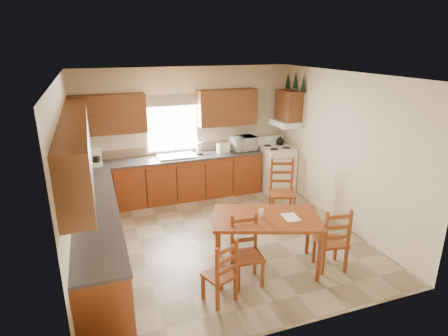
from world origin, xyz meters
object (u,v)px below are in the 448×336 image
object	(u,v)px
stove	(276,169)
dining_table	(266,242)
chair_far_right	(283,190)
chair_near_left	(219,271)
microwave	(243,144)
chair_near_right	(331,238)
chair_far_left	(247,252)

from	to	relation	value
stove	dining_table	distance (m)	3.11
dining_table	chair_far_right	xyz separation A→B (m)	(1.03, 1.42, 0.14)
dining_table	chair_near_left	size ratio (longest dim) A/B	1.74
microwave	chair_near_right	distance (m)	3.33
chair_near_left	stove	bearing A→B (deg)	-148.61
chair_near_left	dining_table	bearing A→B (deg)	-172.01
chair_near_left	chair_far_left	world-z (taller)	chair_far_left
stove	chair_far_left	distance (m)	3.55
dining_table	chair_near_right	size ratio (longest dim) A/B	1.55
chair_near_left	chair_far_right	distance (m)	2.71
dining_table	chair_far_left	world-z (taller)	chair_far_left
chair_far_right	microwave	bearing A→B (deg)	116.20
microwave	dining_table	world-z (taller)	microwave
chair_far_right	dining_table	bearing A→B (deg)	-106.05
chair_far_left	chair_far_right	world-z (taller)	chair_far_right
microwave	chair_far_left	bearing A→B (deg)	-119.58
chair_near_right	chair_far_right	size ratio (longest dim) A/B	0.90
dining_table	chair_far_right	size ratio (longest dim) A/B	1.39
chair_near_right	chair_far_left	xyz separation A→B (m)	(-1.29, 0.07, -0.01)
microwave	chair_far_right	bearing A→B (deg)	-91.71
chair_near_left	chair_far_left	distance (m)	0.53
chair_near_right	stove	bearing A→B (deg)	-92.34
chair_near_right	chair_far_left	distance (m)	1.29
microwave	chair_far_left	distance (m)	3.50
chair_far_right	chair_near_right	bearing A→B (deg)	-75.01
microwave	chair_far_right	world-z (taller)	microwave
stove	chair_far_right	xyz separation A→B (m)	(-0.52, -1.28, 0.05)
dining_table	chair_far_left	size ratio (longest dim) A/B	1.59
chair_near_left	microwave	bearing A→B (deg)	-138.19
dining_table	chair_near_left	world-z (taller)	chair_near_left
chair_near_left	chair_far_left	size ratio (longest dim) A/B	0.91
stove	chair_near_right	distance (m)	3.10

